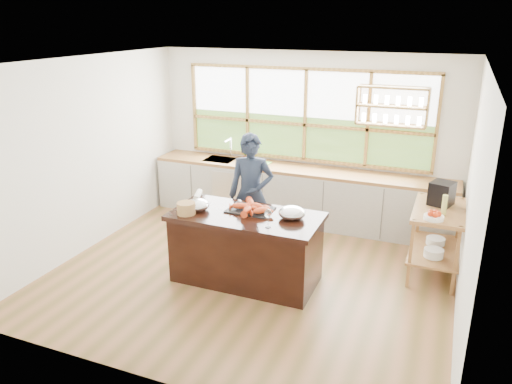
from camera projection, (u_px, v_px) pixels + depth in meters
The scene contains 18 objects.
ground_plane at pixel (252, 272), 6.57m from camera, with size 5.00×5.00×0.00m, color #97633C.
room_shell at pixel (269, 134), 6.43m from camera, with size 5.02×4.52×2.71m.
back_counter at pixel (297, 194), 8.13m from camera, with size 4.90×0.63×0.90m.
right_shelf_unit at pixel (437, 230), 6.37m from camera, with size 0.62×1.10×0.90m.
island at pixel (246, 247), 6.25m from camera, with size 1.85×0.90×0.90m.
cook at pixel (251, 195), 6.91m from camera, with size 0.63×0.41×1.71m, color #1A2335.
potted_plant at pixel (245, 152), 8.31m from camera, with size 0.16×0.11×0.30m, color slate.
cutting_board at pixel (257, 163), 8.22m from camera, with size 0.40×0.30×0.01m, color #7CCF49.
espresso_machine at pixel (442, 193), 6.37m from camera, with size 0.26×0.28×0.30m, color black.
wine_bottle at pixel (444, 205), 6.05m from camera, with size 0.06×0.06×0.26m, color #BFC15D.
fruit_bowl at pixel (434, 216), 5.94m from camera, with size 0.23×0.23×0.11m.
slate_board at pixel (250, 210), 6.22m from camera, with size 0.55×0.40×0.02m, color black.
lobster_pile at pixel (251, 207), 6.17m from camera, with size 0.52×0.48×0.08m.
mixing_bowl_left at pixel (197, 205), 6.22m from camera, with size 0.31×0.31×0.15m, color silver.
mixing_bowl_right at pixel (292, 213), 5.96m from camera, with size 0.33×0.33×0.16m, color silver.
wine_glass at pixel (268, 214), 5.68m from camera, with size 0.08×0.08×0.22m.
wicker_basket at pixel (186, 208), 6.09m from camera, with size 0.23×0.23×0.15m, color #AA784B.
parchment_roll at pixel (198, 195), 6.64m from camera, with size 0.08×0.08×0.30m, color white.
Camera 1 is at (2.25, -5.40, 3.18)m, focal length 35.00 mm.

